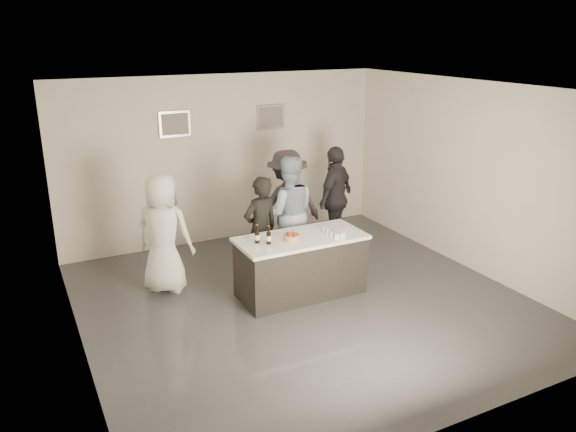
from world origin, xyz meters
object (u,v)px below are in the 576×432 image
(cake, at_px, (291,237))
(person_main_blue, at_px, (288,213))
(bar_counter, at_px, (301,266))
(beer_bottle_b, at_px, (269,235))
(person_guest_left, at_px, (164,234))
(beer_bottle_a, at_px, (257,234))
(person_guest_back, at_px, (287,205))
(person_main_black, at_px, (261,229))
(person_guest_right, at_px, (336,197))

(cake, bearing_deg, person_main_blue, 65.26)
(bar_counter, xyz_separation_m, beer_bottle_b, (-0.54, -0.05, 0.58))
(bar_counter, xyz_separation_m, person_guest_left, (-1.71, 1.05, 0.44))
(beer_bottle_a, xyz_separation_m, person_main_blue, (0.96, 0.94, -0.10))
(beer_bottle_b, bearing_deg, person_guest_back, 54.72)
(person_guest_back, bearing_deg, person_guest_left, 11.52)
(cake, bearing_deg, bar_counter, 15.30)
(bar_counter, relative_size, person_guest_left, 1.04)
(bar_counter, bearing_deg, person_main_black, 113.29)
(beer_bottle_b, distance_m, person_guest_right, 2.49)
(person_main_black, xyz_separation_m, person_guest_back, (0.77, 0.64, 0.10))
(cake, relative_size, person_guest_right, 0.13)
(cake, distance_m, person_guest_right, 2.21)
(beer_bottle_a, height_order, person_guest_left, person_guest_left)
(bar_counter, height_order, beer_bottle_b, beer_bottle_b)
(beer_bottle_a, relative_size, person_main_blue, 0.14)
(person_main_black, bearing_deg, person_guest_left, -25.39)
(person_guest_left, bearing_deg, cake, -176.29)
(cake, bearing_deg, person_guest_right, 42.17)
(cake, height_order, beer_bottle_b, beer_bottle_b)
(beer_bottle_a, distance_m, person_guest_left, 1.45)
(beer_bottle_b, xyz_separation_m, person_guest_left, (-1.18, 1.10, -0.14))
(cake, distance_m, person_main_blue, 1.15)
(bar_counter, bearing_deg, person_guest_back, 71.20)
(cake, xyz_separation_m, person_main_black, (-0.13, 0.76, -0.11))
(beer_bottle_b, bearing_deg, cake, 0.75)
(person_main_blue, distance_m, person_guest_back, 0.40)
(cake, bearing_deg, person_main_black, 99.50)
(beer_bottle_b, distance_m, person_main_black, 0.83)
(beer_bottle_a, xyz_separation_m, person_main_black, (0.35, 0.66, -0.20))
(beer_bottle_b, bearing_deg, person_guest_left, 136.99)
(person_main_black, xyz_separation_m, person_guest_left, (-1.41, 0.33, 0.06))
(beer_bottle_b, bearing_deg, bar_counter, 5.75)
(beer_bottle_a, relative_size, person_guest_left, 0.15)
(beer_bottle_b, distance_m, person_guest_left, 1.62)
(cake, bearing_deg, beer_bottle_b, -179.25)
(bar_counter, bearing_deg, person_guest_right, 44.53)
(person_guest_back, bearing_deg, person_main_blue, 69.47)
(person_main_black, relative_size, person_guest_back, 0.89)
(person_guest_left, bearing_deg, person_guest_right, -133.80)
(bar_counter, distance_m, beer_bottle_b, 0.79)
(person_guest_left, distance_m, person_guest_back, 2.20)
(bar_counter, distance_m, person_guest_right, 2.10)
(person_main_blue, bearing_deg, person_guest_right, -139.46)
(person_guest_right, xyz_separation_m, person_guest_back, (-1.00, -0.08, 0.02))
(beer_bottle_a, xyz_separation_m, person_guest_back, (1.12, 1.30, -0.10))
(beer_bottle_b, bearing_deg, beer_bottle_a, 138.72)
(cake, height_order, person_main_black, person_main_black)
(bar_counter, bearing_deg, person_guest_left, 148.61)
(person_main_black, height_order, person_main_blue, person_main_blue)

